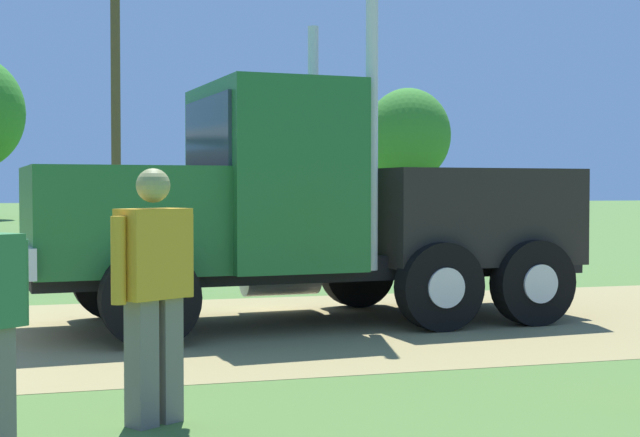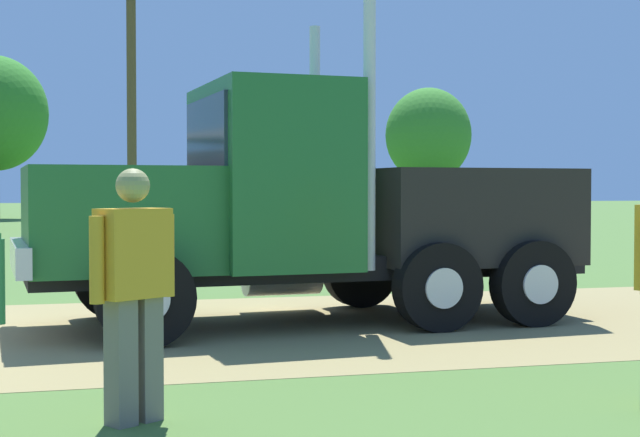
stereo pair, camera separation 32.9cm
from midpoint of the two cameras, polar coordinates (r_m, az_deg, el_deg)
The scene contains 4 objects.
truck_foreground_white at distance 11.47m, azimuth -0.06°, elevation 0.21°, with size 6.96×3.15×3.75m.
visitor_walking_mid at distance 6.65m, azimuth -9.77°, elevation -3.82°, with size 0.60×0.49×1.77m.
utility_pole_near at distance 26.82m, azimuth -10.92°, elevation 6.94°, with size 2.20×0.26×7.58m.
tree_right at distance 47.90m, azimuth 6.73°, elevation 4.99°, with size 4.29×4.29×6.66m.
Camera 2 is at (3.20, -10.82, 1.63)m, focal length 53.21 mm.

